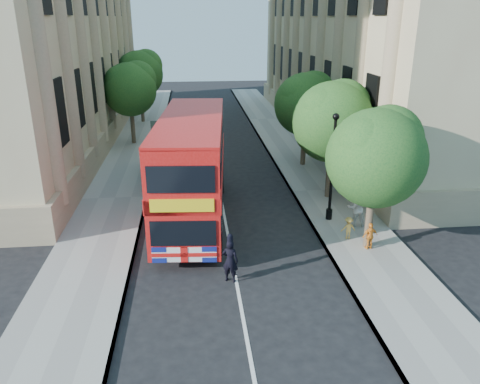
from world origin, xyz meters
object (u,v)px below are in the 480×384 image
object	(u,v)px
box_van	(170,153)
police_constable	(230,261)
double_decker_bus	(192,166)
lamp_post	(332,172)
woman_pedestrian	(356,208)

from	to	relation	value
box_van	police_constable	size ratio (longest dim) A/B	3.17
double_decker_bus	box_van	distance (m)	7.18
box_van	lamp_post	bearing A→B (deg)	-50.81
box_van	woman_pedestrian	distance (m)	12.48
box_van	woman_pedestrian	size ratio (longest dim) A/B	3.01
lamp_post	woman_pedestrian	size ratio (longest dim) A/B	2.88
double_decker_bus	box_van	world-z (taller)	double_decker_bus
double_decker_bus	box_van	xyz separation A→B (m)	(-1.35, 6.93, -1.27)
lamp_post	box_van	distance (m)	11.20
lamp_post	woman_pedestrian	distance (m)	2.00
lamp_post	double_decker_bus	xyz separation A→B (m)	(-6.49, 0.99, 0.22)
lamp_post	box_van	world-z (taller)	lamp_post
lamp_post	police_constable	xyz separation A→B (m)	(-5.22, -5.00, -1.66)
double_decker_bus	box_van	bearing A→B (deg)	105.58
lamp_post	double_decker_bus	distance (m)	6.57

